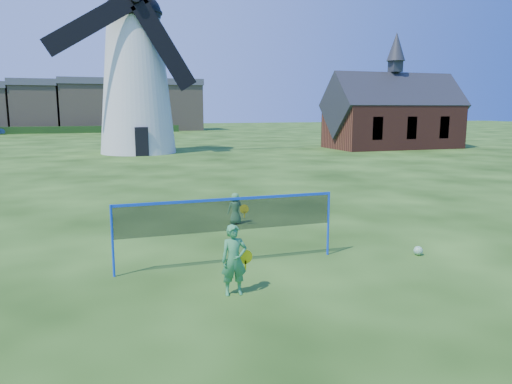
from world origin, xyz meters
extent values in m
plane|color=black|center=(0.00, 0.00, 0.00)|extent=(220.00, 220.00, 0.00)
ellipsoid|color=black|center=(-0.17, 29.50, 10.85)|extent=(4.26, 4.26, 3.20)
cylinder|color=black|center=(-0.17, 29.50, 10.85)|extent=(4.42, 4.42, 0.18)
cube|color=black|center=(-0.17, 26.59, 1.08)|extent=(0.99, 0.12, 2.17)
cube|color=black|center=(-0.17, 27.19, 4.93)|extent=(0.69, 0.12, 0.89)
cube|color=black|center=(-0.17, 27.66, 8.09)|extent=(0.59, 0.12, 0.79)
cylinder|color=black|center=(-0.17, 31.96, 11.74)|extent=(2.17, 0.12, 2.17)
cylinder|color=black|center=(-0.17, 31.47, 11.74)|extent=(0.14, 1.78, 0.14)
cube|color=black|center=(-3.47, 27.18, 9.45)|extent=(6.62, 0.10, 4.75)
cube|color=black|center=(1.81, 27.18, 8.15)|extent=(4.75, 0.10, 6.62)
cube|color=brown|center=(22.20, 27.49, 1.91)|extent=(11.47, 5.73, 3.82)
cube|color=#2D3035|center=(22.20, 27.49, 3.82)|extent=(12.04, 5.84, 5.84)
cube|color=#2D3035|center=(22.20, 27.49, 7.22)|extent=(0.96, 0.96, 0.96)
cone|color=#2D3035|center=(22.20, 27.49, 8.94)|extent=(1.62, 1.62, 2.49)
cube|color=black|center=(18.85, 24.67, 1.91)|extent=(0.96, 0.10, 1.91)
cube|color=black|center=(22.20, 24.67, 1.91)|extent=(0.96, 0.10, 1.91)
cube|color=black|center=(25.54, 24.67, 1.91)|extent=(0.96, 0.10, 1.91)
cylinder|color=blue|center=(-3.23, -0.31, 0.78)|extent=(0.05, 0.05, 1.55)
cylinder|color=blue|center=(1.77, -0.31, 0.78)|extent=(0.05, 0.05, 1.55)
cube|color=black|center=(-0.73, -0.31, 1.15)|extent=(5.00, 0.02, 0.70)
cube|color=blue|center=(-0.73, -0.31, 1.52)|extent=(5.00, 0.02, 0.06)
imported|color=#378B4E|center=(-1.09, -2.07, 0.68)|extent=(0.52, 0.36, 1.36)
cylinder|color=yellow|center=(-0.81, -1.89, 0.66)|extent=(0.28, 0.02, 0.28)
cube|color=yellow|center=(-0.81, -1.89, 0.49)|extent=(0.03, 0.02, 0.20)
imported|color=#438A4B|center=(0.51, 3.47, 0.48)|extent=(0.48, 0.33, 0.97)
cylinder|color=yellow|center=(0.73, 3.25, 0.50)|extent=(0.28, 0.02, 0.28)
cube|color=yellow|center=(0.73, 3.25, 0.33)|extent=(0.03, 0.02, 0.20)
sphere|color=green|center=(3.84, -1.04, 0.11)|extent=(0.22, 0.22, 0.22)
cube|color=#8D775E|center=(-11.92, 72.00, 3.46)|extent=(6.52, 8.00, 6.92)
cube|color=#4C4C54|center=(-11.92, 72.00, 7.42)|extent=(6.82, 8.40, 1.00)
cube|color=#8D775E|center=(-4.57, 72.00, 3.62)|extent=(7.59, 8.00, 7.24)
cube|color=#4C4C54|center=(-4.57, 72.00, 7.74)|extent=(7.89, 8.40, 1.00)
cube|color=#8D775E|center=(3.20, 72.00, 3.69)|extent=(7.36, 8.00, 7.37)
cube|color=#4C4C54|center=(3.20, 72.00, 7.87)|extent=(7.66, 8.40, 1.00)
cube|color=#8D775E|center=(10.34, 72.00, 3.64)|extent=(6.32, 8.00, 7.28)
cube|color=#4C4C54|center=(10.34, 72.00, 7.78)|extent=(6.62, 8.40, 1.00)
camera|label=1|loc=(-3.45, -10.53, 3.50)|focal=33.91mm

